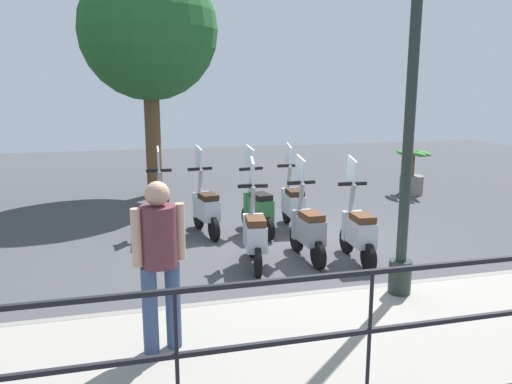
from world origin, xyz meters
name	(u,v)px	position (x,y,z in m)	size (l,w,h in m)	color
ground_plane	(289,247)	(0.00, 0.00, 0.00)	(28.00, 28.00, 0.00)	#424247
promenade_walkway	(384,334)	(-3.15, 0.00, 0.07)	(2.20, 20.00, 0.15)	gray
fence_railing	(455,299)	(-4.20, 0.00, 0.90)	(0.04, 16.03, 1.07)	black
lamp_post_near	(408,142)	(-2.40, -0.59, 1.94)	(0.26, 0.90, 4.05)	#232D28
pedestrian_distant	(160,254)	(-3.04, 2.21, 1.08)	(0.39, 0.48, 1.59)	#384C70
tree_distant	(149,32)	(4.61, 1.88, 3.77)	(3.13, 3.13, 5.37)	brown
potted_palm	(412,176)	(3.23, -4.17, 0.45)	(1.06, 0.66, 1.05)	slate
scooter_near_0	(358,230)	(-0.91, -0.76, 0.48)	(1.23, 0.44, 1.54)	black
scooter_near_1	(307,229)	(-0.63, -0.08, 0.48)	(1.23, 0.44, 1.54)	black
scooter_near_2	(255,234)	(-0.70, 0.75, 0.48)	(1.23, 0.45, 1.54)	black
scooter_far_0	(293,203)	(1.01, -0.39, 0.48)	(1.23, 0.44, 1.54)	black
scooter_far_1	(258,208)	(0.84, 0.31, 0.48)	(1.22, 0.48, 1.54)	black
scooter_far_2	(206,208)	(1.05, 1.19, 0.48)	(1.22, 0.48, 1.54)	black
scooter_far_3	(161,210)	(1.04, 1.96, 0.48)	(1.23, 0.44, 1.54)	black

